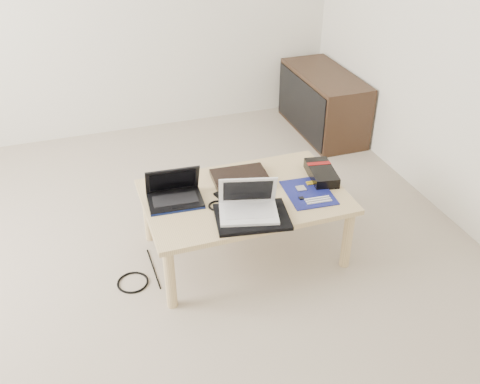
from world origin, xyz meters
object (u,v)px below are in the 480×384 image
object	(u,v)px
media_cabinet	(322,103)
coffee_table	(244,202)
netbook	(174,194)
white_laptop	(248,205)
gpu_box	(321,173)

from	to	relation	value
media_cabinet	coffee_table	bearing A→B (deg)	-130.81
coffee_table	netbook	size ratio (longest dim) A/B	3.62
media_cabinet	white_laptop	distance (m)	1.93
coffee_table	gpu_box	world-z (taller)	gpu_box
netbook	white_laptop	size ratio (longest dim) A/B	0.89
coffee_table	media_cabinet	world-z (taller)	media_cabinet
netbook	white_laptop	xyz separation A→B (m)	(0.33, -0.26, 0.02)
coffee_table	media_cabinet	distance (m)	1.74
media_cabinet	white_laptop	size ratio (longest dim) A/B	2.64
netbook	gpu_box	bearing A→B (deg)	-2.55
media_cabinet	netbook	bearing A→B (deg)	-140.45
coffee_table	white_laptop	size ratio (longest dim) A/B	3.23
netbook	gpu_box	distance (m)	0.86
media_cabinet	netbook	world-z (taller)	netbook
coffee_table	netbook	bearing A→B (deg)	169.99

